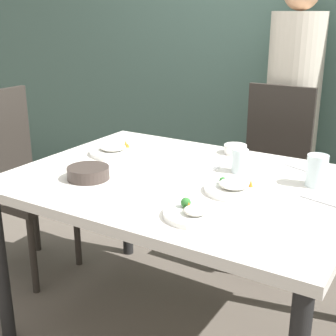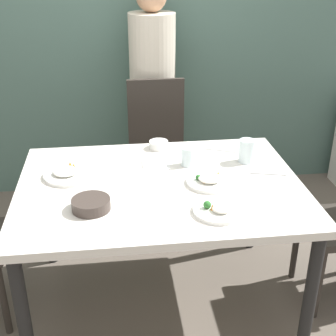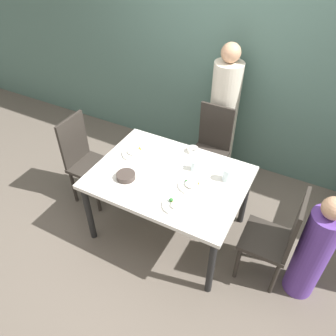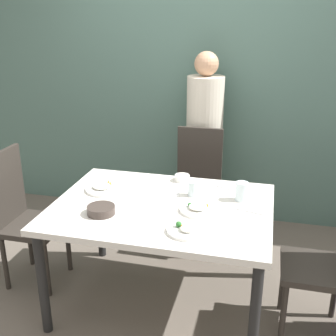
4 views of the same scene
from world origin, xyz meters
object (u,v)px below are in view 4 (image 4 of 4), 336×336
at_px(plate_rice_adult, 198,209).
at_px(glass_water_tall, 242,191).
at_px(person_adult, 204,150).
at_px(chair_child_spot, 330,259).
at_px(chair_adult_spot, 197,185).
at_px(bowl_curry, 101,210).

xyz_separation_m(plate_rice_adult, glass_water_tall, (0.25, 0.23, 0.05)).
height_order(person_adult, glass_water_tall, person_adult).
bearing_deg(chair_child_spot, glass_water_tall, -113.80).
height_order(plate_rice_adult, glass_water_tall, glass_water_tall).
xyz_separation_m(chair_adult_spot, person_adult, (0.00, 0.32, 0.21)).
distance_m(bowl_curry, glass_water_tall, 0.91).
xyz_separation_m(chair_adult_spot, glass_water_tall, (0.41, -0.67, 0.27)).
height_order(chair_adult_spot, plate_rice_adult, chair_adult_spot).
height_order(chair_adult_spot, glass_water_tall, chair_adult_spot).
bearing_deg(plate_rice_adult, glass_water_tall, 42.61).
height_order(chair_adult_spot, bowl_curry, chair_adult_spot).
distance_m(chair_child_spot, plate_rice_adult, 0.83).
relative_size(bowl_curry, glass_water_tall, 1.36).
relative_size(chair_adult_spot, person_adult, 0.63).
height_order(chair_adult_spot, person_adult, person_adult).
distance_m(chair_child_spot, person_adult, 1.58).
relative_size(chair_child_spot, person_adult, 0.63).
distance_m(chair_adult_spot, bowl_curry, 1.17).
relative_size(chair_child_spot, glass_water_tall, 7.94).
height_order(chair_child_spot, glass_water_tall, chair_child_spot).
xyz_separation_m(person_adult, plate_rice_adult, (0.16, -1.22, 0.02)).
bearing_deg(chair_child_spot, chair_adult_spot, -133.41).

